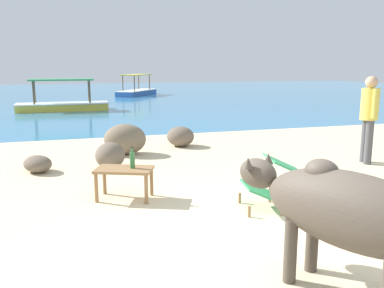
% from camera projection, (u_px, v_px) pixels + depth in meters
% --- Properties ---
extents(sand_beach, '(18.00, 14.00, 0.04)m').
position_uv_depth(sand_beach, '(276.00, 249.00, 4.14)').
color(sand_beach, beige).
rests_on(sand_beach, ground).
extents(water_surface, '(60.00, 36.00, 0.03)m').
position_uv_depth(water_surface, '(100.00, 96.00, 24.80)').
color(water_surface, teal).
rests_on(water_surface, ground).
extents(cow, '(1.10, 1.90, 1.08)m').
position_uv_depth(cow, '(343.00, 210.00, 3.16)').
color(cow, '#4C4238').
rests_on(cow, sand_beach).
extents(low_bench_table, '(0.87, 0.70, 0.43)m').
position_uv_depth(low_bench_table, '(124.00, 173.00, 5.57)').
color(low_bench_table, olive).
rests_on(low_bench_table, sand_beach).
extents(bottle, '(0.07, 0.07, 0.30)m').
position_uv_depth(bottle, '(132.00, 160.00, 5.54)').
color(bottle, '#2D6B38').
rests_on(bottle, low_bench_table).
extents(deck_chair_near, '(0.85, 0.67, 0.68)m').
position_uv_depth(deck_chair_near, '(273.00, 180.00, 5.17)').
color(deck_chair_near, olive).
rests_on(deck_chair_near, sand_beach).
extents(person_standing, '(0.32, 0.49, 1.62)m').
position_uv_depth(person_standing, '(369.00, 113.00, 7.53)').
color(person_standing, '#4C4C51').
rests_on(person_standing, sand_beach).
extents(shore_rock_large, '(0.85, 0.86, 0.45)m').
position_uv_depth(shore_rock_large, '(180.00, 136.00, 9.26)').
color(shore_rock_large, '#6B5B4C').
rests_on(shore_rock_large, sand_beach).
extents(shore_rock_medium, '(0.66, 0.71, 0.29)m').
position_uv_depth(shore_rock_medium, '(38.00, 164.00, 7.01)').
color(shore_rock_medium, '#6B5B4C').
rests_on(shore_rock_medium, sand_beach).
extents(shore_rock_small, '(0.67, 0.79, 0.46)m').
position_uv_depth(shore_rock_small, '(110.00, 155.00, 7.30)').
color(shore_rock_small, '#6B5B4C').
rests_on(shore_rock_small, sand_beach).
extents(shore_rock_flat, '(1.01, 0.87, 0.63)m').
position_uv_depth(shore_rock_flat, '(125.00, 139.00, 8.40)').
color(shore_rock_flat, '#756651').
rests_on(shore_rock_flat, sand_beach).
extents(boat_yellow, '(3.67, 1.16, 1.29)m').
position_uv_depth(boat_yellow, '(63.00, 104.00, 16.81)').
color(boat_yellow, gold).
rests_on(boat_yellow, water_surface).
extents(boat_blue, '(3.08, 3.66, 1.29)m').
position_uv_depth(boat_blue, '(137.00, 91.00, 25.49)').
color(boat_blue, '#3866B7').
rests_on(boat_blue, water_surface).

